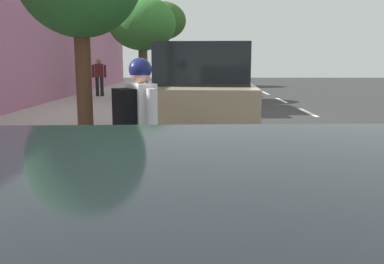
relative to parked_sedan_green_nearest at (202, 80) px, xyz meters
name	(u,v)px	position (x,y,z in m)	size (l,w,h in m)	color
ground	(225,113)	(-0.67, 7.16, -0.75)	(57.99, 57.99, 0.00)	#2F2F2F
sidewalk	(96,111)	(3.52, 7.16, -0.68)	(4.50, 36.24, 0.15)	#B7A9A3
curb_edge	(168,111)	(1.19, 7.16, -0.68)	(0.16, 36.24, 0.15)	gray
lane_stripe_centre	(308,112)	(-3.38, 6.94, -0.75)	(0.14, 35.80, 0.01)	white
lane_stripe_bike_edge	(214,113)	(-0.28, 7.16, -0.75)	(0.12, 36.24, 0.01)	white
building_facade	(14,36)	(6.02, 7.16, 1.68)	(0.50, 36.24, 4.85)	#B66E96
parked_sedan_green_nearest	(202,80)	(0.00, 0.00, 0.00)	(1.96, 4.46, 1.52)	#1E512D
parked_suv_red_second	(198,80)	(0.21, 5.99, 0.27)	(2.19, 4.81, 1.99)	maroon
parked_suv_tan_mid	(205,92)	(0.11, 11.83, 0.27)	(2.20, 4.81, 1.99)	tan
bicycle_at_curb	(155,183)	(0.72, 16.17, -0.37)	(1.49, 1.01, 0.78)	black
cyclist_with_backpack	(139,117)	(0.95, 15.73, 0.28)	(0.52, 0.55, 1.70)	#C6B284
street_tree_near_cyclist	(162,22)	(2.49, -7.18, 3.43)	(3.12, 3.12, 5.31)	brown
street_tree_mid_block	(142,24)	(2.49, 2.98, 2.39)	(2.76, 2.76, 4.12)	#49482D
pedestrian_on_phone	(99,75)	(4.50, 2.30, 0.31)	(0.61, 0.29, 1.63)	black
fire_hydrant	(163,89)	(1.62, 3.91, -0.18)	(0.22, 0.22, 0.84)	red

